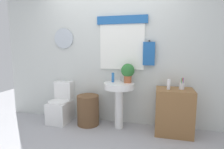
{
  "coord_description": "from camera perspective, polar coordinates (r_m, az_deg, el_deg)",
  "views": [
    {
      "loc": [
        0.82,
        -2.17,
        1.4
      ],
      "look_at": [
        0.08,
        0.8,
        0.96
      ],
      "focal_mm": 29.36,
      "sensor_mm": 36.0,
      "label": 1
    }
  ],
  "objects": [
    {
      "name": "back_wall",
      "position": [
        3.42,
        0.15,
        6.66
      ],
      "size": [
        4.4,
        0.18,
        2.6
      ],
      "color": "silver",
      "rests_on": "ground_plane"
    },
    {
      "name": "toilet",
      "position": [
        3.7,
        -15.49,
        -9.47
      ],
      "size": [
        0.38,
        0.51,
        0.78
      ],
      "color": "white",
      "rests_on": "ground_plane"
    },
    {
      "name": "laundry_hamper",
      "position": [
        3.44,
        -7.45,
        -10.92
      ],
      "size": [
        0.4,
        0.4,
        0.55
      ],
      "primitive_type": "cylinder",
      "color": "brown",
      "rests_on": "ground_plane"
    },
    {
      "name": "pedestal_sink",
      "position": [
        3.19,
        2.19,
        -6.13
      ],
      "size": [
        0.52,
        0.52,
        0.81
      ],
      "color": "white",
      "rests_on": "ground_plane"
    },
    {
      "name": "faucet",
      "position": [
        3.25,
        2.64,
        -1.37
      ],
      "size": [
        0.03,
        0.03,
        0.1
      ],
      "primitive_type": "cylinder",
      "color": "silver",
      "rests_on": "pedestal_sink"
    },
    {
      "name": "wooden_cabinet",
      "position": [
        3.21,
        18.7,
        -10.88
      ],
      "size": [
        0.58,
        0.44,
        0.75
      ],
      "primitive_type": "cube",
      "color": "olive",
      "rests_on": "ground_plane"
    },
    {
      "name": "soap_bottle",
      "position": [
        3.2,
        0.29,
        -0.91
      ],
      "size": [
        0.05,
        0.05,
        0.17
      ],
      "primitive_type": "cylinder",
      "color": "#2D6BB7",
      "rests_on": "pedestal_sink"
    },
    {
      "name": "potted_plant",
      "position": [
        3.15,
        4.94,
        0.88
      ],
      "size": [
        0.23,
        0.23,
        0.33
      ],
      "color": "#AD5B38",
      "rests_on": "pedestal_sink"
    },
    {
      "name": "lotion_bottle",
      "position": [
        3.04,
        17.23,
        -2.95
      ],
      "size": [
        0.05,
        0.05,
        0.16
      ],
      "primitive_type": "cylinder",
      "color": "white",
      "rests_on": "wooden_cabinet"
    },
    {
      "name": "toothbrush_cup",
      "position": [
        3.13,
        20.9,
        -3.35
      ],
      "size": [
        0.08,
        0.08,
        0.19
      ],
      "color": "silver",
      "rests_on": "wooden_cabinet"
    }
  ]
}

